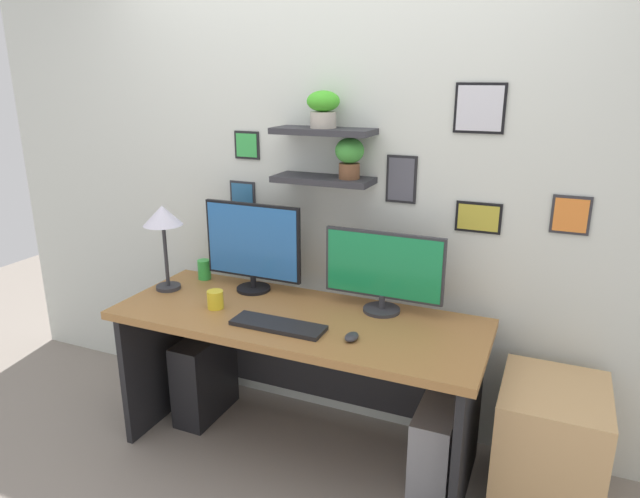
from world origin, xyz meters
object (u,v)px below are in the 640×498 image
at_px(monitor_right, 383,270).
at_px(desk_lamp, 163,222).
at_px(computer_mouse, 352,337).
at_px(coffee_mug, 215,300).
at_px(computer_tower_right, 436,442).
at_px(water_cup, 204,269).
at_px(monitor_left, 253,245).
at_px(desk, 302,349).
at_px(drawer_cabinet, 548,447).
at_px(keyboard, 278,325).
at_px(computer_tower_left, 205,376).

height_order(monitor_right, desk_lamp, desk_lamp).
height_order(computer_mouse, coffee_mug, coffee_mug).
distance_m(coffee_mug, computer_tower_right, 1.26).
height_order(coffee_mug, water_cup, water_cup).
distance_m(monitor_left, desk_lamp, 0.48).
distance_m(desk, monitor_right, 0.57).
bearing_deg(drawer_cabinet, water_cup, 175.31).
relative_size(keyboard, computer_mouse, 4.89).
height_order(monitor_left, keyboard, monitor_left).
relative_size(desk, water_cup, 16.25).
xyz_separation_m(monitor_right, computer_tower_right, (0.33, -0.14, -0.77)).
distance_m(desk, monitor_left, 0.60).
xyz_separation_m(keyboard, desk_lamp, (-0.77, 0.20, 0.36)).
bearing_deg(desk_lamp, keyboard, -14.39).
bearing_deg(keyboard, computer_tower_left, 158.19).
height_order(desk, computer_mouse, computer_mouse).
height_order(desk, desk_lamp, desk_lamp).
bearing_deg(monitor_right, drawer_cabinet, -8.20).
relative_size(monitor_left, computer_tower_right, 1.36).
bearing_deg(computer_mouse, coffee_mug, 175.10).
height_order(monitor_left, drawer_cabinet, monitor_left).
height_order(monitor_left, computer_tower_left, monitor_left).
bearing_deg(computer_tower_left, computer_tower_right, -0.64).
relative_size(monitor_left, computer_tower_left, 1.15).
xyz_separation_m(drawer_cabinet, computer_tower_left, (-1.79, -0.01, -0.05)).
bearing_deg(monitor_left, monitor_right, -0.01).
bearing_deg(keyboard, monitor_right, 44.38).
xyz_separation_m(water_cup, computer_tower_left, (0.08, -0.17, -0.57)).
xyz_separation_m(monitor_left, computer_tower_left, (-0.26, -0.13, -0.76)).
xyz_separation_m(monitor_left, desk_lamp, (-0.43, -0.17, 0.12)).
xyz_separation_m(water_cup, drawer_cabinet, (1.87, -0.15, -0.52)).
bearing_deg(computer_tower_left, coffee_mug, -37.55).
height_order(monitor_left, computer_mouse, monitor_left).
xyz_separation_m(drawer_cabinet, computer_tower_right, (-0.48, -0.03, -0.10)).
bearing_deg(desk_lamp, monitor_left, 21.96).
height_order(monitor_right, computer_tower_left, monitor_right).
relative_size(keyboard, water_cup, 4.00).
bearing_deg(monitor_left, drawer_cabinet, -4.39).
distance_m(monitor_left, computer_tower_right, 1.33).
relative_size(desk, monitor_right, 3.06).
height_order(desk, coffee_mug, coffee_mug).
bearing_deg(computer_tower_left, computer_mouse, -13.48).
relative_size(desk_lamp, computer_tower_left, 0.97).
relative_size(computer_mouse, drawer_cabinet, 0.16).
xyz_separation_m(monitor_left, monitor_right, (0.71, -0.00, -0.04)).
relative_size(monitor_right, computer_tower_left, 1.24).
relative_size(keyboard, desk_lamp, 0.96).
bearing_deg(water_cup, desk_lamp, -112.93).
relative_size(monitor_left, drawer_cabinet, 0.94).
bearing_deg(computer_mouse, desk, 149.25).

